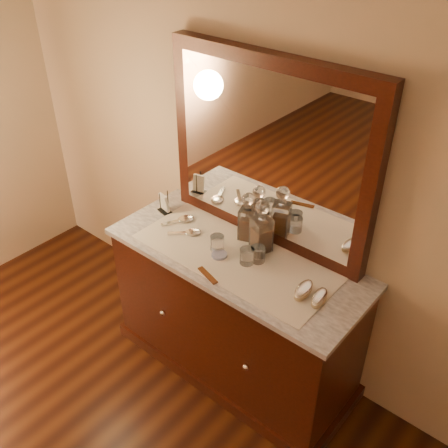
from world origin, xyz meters
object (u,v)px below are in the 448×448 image
Objects in this scene: dresser_cabinet at (235,315)px; napkin_rack at (164,204)px; comb at (208,275)px; hand_mirror_inner at (190,232)px; pin_dish at (219,255)px; mirror_frame at (268,153)px; decanter_left at (248,221)px; hand_mirror_outer at (183,219)px; brush_near at (303,290)px; brush_far at (319,298)px; decanter_right at (261,232)px.

dresser_cabinet is 0.77m from napkin_rack.
comb is 0.88× the size of hand_mirror_inner.
pin_dish reaches higher than dresser_cabinet.
dresser_cabinet is at bearing -90.00° from mirror_frame.
dresser_cabinet is 0.50m from comb.
decanter_left reaches higher than comb.
pin_dish is at bearing -100.61° from mirror_frame.
mirror_frame is 5.90× the size of hand_mirror_outer.
napkin_rack is 0.84× the size of brush_near.
brush_far reaches higher than pin_dish.
brush_near is at bearing -5.43° from hand_mirror_outer.
comb is 0.91× the size of brush_near.
comb is 0.66m from napkin_rack.
mirror_frame is 0.68m from comb.
dresser_cabinet is at bearing 175.66° from brush_near.
dresser_cabinet is 4.95× the size of decanter_left.
comb is at bearing -69.36° from pin_dish.
hand_mirror_inner is at bearing 179.18° from brush_far.
decanter_right is 0.48m from brush_far.
mirror_frame is 0.76m from brush_far.
decanter_right is at bearing -19.11° from decanter_left.
comb is 0.52m from hand_mirror_outer.
comb is 0.37m from decanter_right.
dresser_cabinet is at bearing 106.35° from comb.
decanter_right is 1.92× the size of brush_near.
mirror_frame is 7.21× the size of hand_mirror_inner.
napkin_rack reaches higher than hand_mirror_inner.
decanter_right is at bearing 5.21° from napkin_rack.
decanter_right is (0.12, -0.04, 0.01)m from decanter_left.
hand_mirror_inner is (-0.32, 0.21, 0.00)m from comb.
decanter_left is at bearing 158.59° from brush_near.
decanter_left is at bearing -119.71° from mirror_frame.
hand_mirror_inner reaches higher than pin_dish.
hand_mirror_outer is 1.22× the size of hand_mirror_inner.
decanter_right is (0.07, -0.13, -0.38)m from mirror_frame.
pin_dish is 0.58m from brush_far.
pin_dish is (-0.06, -0.07, 0.45)m from dresser_cabinet.
dresser_cabinet is 8.42× the size of hand_mirror_inner.
hand_mirror_outer reaches higher than pin_dish.
pin_dish is 0.25m from decanter_right.
comb is at bearing -89.61° from dresser_cabinet.
hand_mirror_outer is (-0.38, -0.11, -0.10)m from decanter_left.
decanter_left reaches higher than dresser_cabinet.
mirror_frame is 0.70m from brush_near.
decanter_left is at bearing 15.70° from hand_mirror_outer.
brush_near is 0.79× the size of hand_mirror_outer.
napkin_rack is (-0.53, 0.12, 0.04)m from pin_dish.
brush_far reaches higher than hand_mirror_outer.
pin_dish is at bearing -11.22° from hand_mirror_inner.
brush_near is at bearing -177.33° from brush_far.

